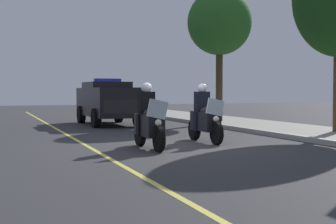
# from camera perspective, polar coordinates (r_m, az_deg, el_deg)

# --- Properties ---
(ground_plane) EXTENTS (80.00, 80.00, 0.00)m
(ground_plane) POSITION_cam_1_polar(r_m,az_deg,el_deg) (13.35, 0.97, -3.98)
(ground_plane) COLOR #333335
(curb_strip) EXTENTS (48.00, 0.24, 0.15)m
(curb_strip) POSITION_cam_1_polar(r_m,az_deg,el_deg) (15.28, 15.33, -2.97)
(curb_strip) COLOR #9E9B93
(curb_strip) RESTS_ON ground
(lane_stripe_center) EXTENTS (48.00, 0.12, 0.01)m
(lane_stripe_center) POSITION_cam_1_polar(r_m,az_deg,el_deg) (12.71, -8.75, -4.31)
(lane_stripe_center) COLOR #E0D14C
(lane_stripe_center) RESTS_ON ground
(police_motorcycle_lead_left) EXTENTS (2.14, 0.57, 1.72)m
(police_motorcycle_lead_left) POSITION_cam_1_polar(r_m,az_deg,el_deg) (12.65, -2.26, -1.16)
(police_motorcycle_lead_left) COLOR black
(police_motorcycle_lead_left) RESTS_ON ground
(police_motorcycle_lead_right) EXTENTS (2.14, 0.57, 1.72)m
(police_motorcycle_lead_right) POSITION_cam_1_polar(r_m,az_deg,el_deg) (14.29, 4.31, -0.75)
(police_motorcycle_lead_right) COLOR black
(police_motorcycle_lead_right) RESTS_ON ground
(police_suv) EXTENTS (4.94, 2.15, 2.05)m
(police_suv) POSITION_cam_1_polar(r_m,az_deg,el_deg) (21.83, -7.01, 1.32)
(police_suv) COLOR black
(police_suv) RESTS_ON ground
(tree_far_back) EXTENTS (2.99, 2.99, 6.10)m
(tree_far_back) POSITION_cam_1_polar(r_m,az_deg,el_deg) (23.17, 6.03, 10.27)
(tree_far_back) COLOR #42301E
(tree_far_back) RESTS_ON sidewalk_strip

